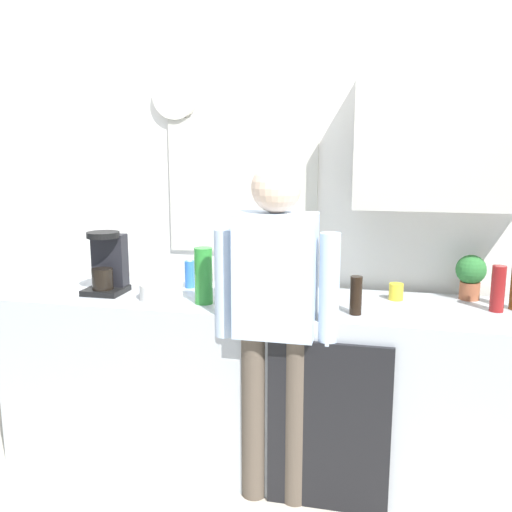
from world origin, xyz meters
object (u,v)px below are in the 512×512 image
object	(u,v)px
bottle_olive_oil	(307,288)
cup_yellow_cup	(396,292)
mixing_bowl	(161,291)
bottle_red_vinegar	(498,289)
person_at_sink	(275,308)
potted_plant	(471,274)
dish_soap	(190,274)
bottle_dark_sauce	(356,295)
coffee_maker	(107,265)
bottle_clear_soda	(204,276)

from	to	relation	value
bottle_olive_oil	cup_yellow_cup	xyz separation A→B (m)	(0.41, 0.34, -0.08)
mixing_bowl	bottle_red_vinegar	bearing A→B (deg)	4.82
bottle_olive_oil	person_at_sink	xyz separation A→B (m)	(-0.13, -0.10, -0.08)
mixing_bowl	potted_plant	xyz separation A→B (m)	(1.54, 0.34, 0.09)
bottle_red_vinegar	cup_yellow_cup	bearing A→B (deg)	166.93
dish_soap	person_at_sink	distance (m)	0.73
bottle_olive_oil	mixing_bowl	distance (m)	0.78
mixing_bowl	person_at_sink	world-z (taller)	person_at_sink
bottle_dark_sauce	bottle_red_vinegar	world-z (taller)	bottle_red_vinegar
coffee_maker	person_at_sink	size ratio (longest dim) A/B	0.21
bottle_red_vinegar	cup_yellow_cup	size ratio (longest dim) A/B	2.59
mixing_bowl	person_at_sink	distance (m)	0.66
mixing_bowl	dish_soap	world-z (taller)	dish_soap
cup_yellow_cup	bottle_olive_oil	bearing A→B (deg)	-139.95
coffee_maker	dish_soap	bearing A→B (deg)	26.07
coffee_maker	person_at_sink	distance (m)	1.00
bottle_olive_oil	dish_soap	distance (m)	0.79
cup_yellow_cup	dish_soap	world-z (taller)	dish_soap
bottle_dark_sauce	bottle_olive_oil	distance (m)	0.23
coffee_maker	bottle_dark_sauce	world-z (taller)	coffee_maker
bottle_red_vinegar	dish_soap	world-z (taller)	bottle_red_vinegar
potted_plant	person_at_sink	xyz separation A→B (m)	(-0.90, -0.54, -0.09)
bottle_red_vinegar	bottle_dark_sauce	bearing A→B (deg)	-163.05
bottle_dark_sauce	bottle_red_vinegar	distance (m)	0.68
bottle_clear_soda	bottle_olive_oil	world-z (taller)	bottle_clear_soda
bottle_clear_soda	bottle_olive_oil	xyz separation A→B (m)	(0.52, -0.06, -0.01)
bottle_clear_soda	bottle_red_vinegar	world-z (taller)	bottle_clear_soda
coffee_maker	dish_soap	distance (m)	0.44
bottle_dark_sauce	bottle_red_vinegar	size ratio (longest dim) A/B	0.82
bottle_red_vinegar	cup_yellow_cup	world-z (taller)	bottle_red_vinegar
bottle_dark_sauce	dish_soap	xyz separation A→B (m)	(-0.92, 0.31, -0.01)
cup_yellow_cup	person_at_sink	xyz separation A→B (m)	(-0.54, -0.44, 0.00)
bottle_clear_soda	bottle_olive_oil	bearing A→B (deg)	-6.88
cup_yellow_cup	mixing_bowl	world-z (taller)	cup_yellow_cup
person_at_sink	bottle_clear_soda	bearing A→B (deg)	151.82
potted_plant	dish_soap	bearing A→B (deg)	-176.67
coffee_maker	dish_soap	size ratio (longest dim) A/B	1.83
dish_soap	mixing_bowl	bearing A→B (deg)	-104.21
bottle_olive_oil	potted_plant	bearing A→B (deg)	29.61
bottle_red_vinegar	potted_plant	size ratio (longest dim) A/B	0.96
cup_yellow_cup	person_at_sink	size ratio (longest dim) A/B	0.05
bottle_olive_oil	coffee_maker	bearing A→B (deg)	171.61
mixing_bowl	dish_soap	xyz separation A→B (m)	(0.06, 0.25, 0.04)
bottle_dark_sauce	coffee_maker	bearing A→B (deg)	174.77
bottle_clear_soda	potted_plant	xyz separation A→B (m)	(1.30, 0.38, -0.01)
bottle_olive_oil	dish_soap	size ratio (longest dim) A/B	1.39
bottle_clear_soda	cup_yellow_cup	xyz separation A→B (m)	(0.93, 0.28, -0.10)
mixing_bowl	dish_soap	distance (m)	0.26
bottle_clear_soda	dish_soap	size ratio (longest dim) A/B	1.56
potted_plant	dish_soap	distance (m)	1.48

